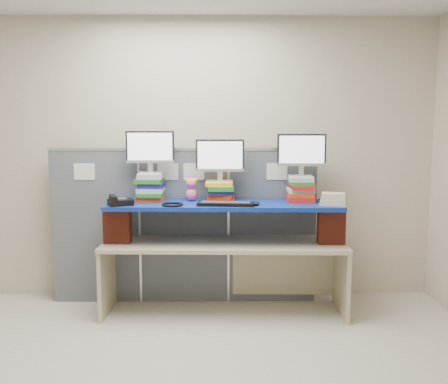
{
  "coord_description": "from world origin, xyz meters",
  "views": [
    {
      "loc": [
        0.33,
        -3.02,
        1.75
      ],
      "look_at": [
        0.39,
        1.47,
        1.14
      ],
      "focal_mm": 40.0,
      "sensor_mm": 36.0,
      "label": 1
    }
  ],
  "objects_px": {
    "blue_board": "(224,205)",
    "monitor_center": "(220,158)",
    "keyboard": "(226,204)",
    "monitor_left": "(150,149)",
    "monitor_right": "(302,152)",
    "desk_phone": "(120,201)",
    "desk": "(224,256)"
  },
  "relations": [
    {
      "from": "desk_phone",
      "to": "keyboard",
      "type": "bearing_deg",
      "value": -23.57
    },
    {
      "from": "monitor_center",
      "to": "monitor_right",
      "type": "xyz_separation_m",
      "value": [
        0.75,
        -0.02,
        0.05
      ]
    },
    {
      "from": "monitor_left",
      "to": "keyboard",
      "type": "height_order",
      "value": "monitor_left"
    },
    {
      "from": "monitor_right",
      "to": "desk_phone",
      "type": "height_order",
      "value": "monitor_right"
    },
    {
      "from": "desk",
      "to": "monitor_center",
      "type": "height_order",
      "value": "monitor_center"
    },
    {
      "from": "desk",
      "to": "keyboard",
      "type": "relative_size",
      "value": 4.36
    },
    {
      "from": "blue_board",
      "to": "keyboard",
      "type": "bearing_deg",
      "value": -82.87
    },
    {
      "from": "desk",
      "to": "desk_phone",
      "type": "xyz_separation_m",
      "value": [
        -0.93,
        -0.11,
        0.53
      ]
    },
    {
      "from": "keyboard",
      "to": "desk_phone",
      "type": "bearing_deg",
      "value": -175.88
    },
    {
      "from": "keyboard",
      "to": "monitor_left",
      "type": "bearing_deg",
      "value": 163.85
    },
    {
      "from": "monitor_center",
      "to": "desk_phone",
      "type": "distance_m",
      "value": 1.0
    },
    {
      "from": "monitor_center",
      "to": "monitor_right",
      "type": "relative_size",
      "value": 1.0
    },
    {
      "from": "monitor_right",
      "to": "monitor_left",
      "type": "bearing_deg",
      "value": -180.0
    },
    {
      "from": "blue_board",
      "to": "desk_phone",
      "type": "relative_size",
      "value": 8.14
    },
    {
      "from": "monitor_right",
      "to": "desk_phone",
      "type": "bearing_deg",
      "value": -170.99
    },
    {
      "from": "monitor_left",
      "to": "monitor_right",
      "type": "distance_m",
      "value": 1.4
    },
    {
      "from": "monitor_center",
      "to": "desk_phone",
      "type": "xyz_separation_m",
      "value": [
        -0.89,
        -0.23,
        -0.37
      ]
    },
    {
      "from": "blue_board",
      "to": "keyboard",
      "type": "relative_size",
      "value": 4.13
    },
    {
      "from": "blue_board",
      "to": "monitor_center",
      "type": "bearing_deg",
      "value": 108.17
    },
    {
      "from": "monitor_left",
      "to": "desk_phone",
      "type": "distance_m",
      "value": 0.57
    },
    {
      "from": "desk",
      "to": "monitor_left",
      "type": "xyz_separation_m",
      "value": [
        -0.68,
        0.14,
        0.98
      ]
    },
    {
      "from": "monitor_right",
      "to": "desk_phone",
      "type": "relative_size",
      "value": 1.72
    },
    {
      "from": "desk",
      "to": "keyboard",
      "type": "height_order",
      "value": "keyboard"
    },
    {
      "from": "desk",
      "to": "monitor_right",
      "type": "distance_m",
      "value": 1.2
    },
    {
      "from": "blue_board",
      "to": "monitor_right",
      "type": "distance_m",
      "value": 0.87
    },
    {
      "from": "blue_board",
      "to": "monitor_left",
      "type": "height_order",
      "value": "monitor_left"
    },
    {
      "from": "blue_board",
      "to": "monitor_right",
      "type": "relative_size",
      "value": 4.73
    },
    {
      "from": "monitor_right",
      "to": "keyboard",
      "type": "relative_size",
      "value": 0.87
    },
    {
      "from": "monitor_left",
      "to": "keyboard",
      "type": "xyz_separation_m",
      "value": [
        0.7,
        -0.28,
        -0.47
      ]
    },
    {
      "from": "monitor_center",
      "to": "desk_phone",
      "type": "bearing_deg",
      "value": -163.66
    },
    {
      "from": "monitor_left",
      "to": "monitor_right",
      "type": "bearing_deg",
      "value": 0.0
    },
    {
      "from": "blue_board",
      "to": "monitor_center",
      "type": "relative_size",
      "value": 4.73
    }
  ]
}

